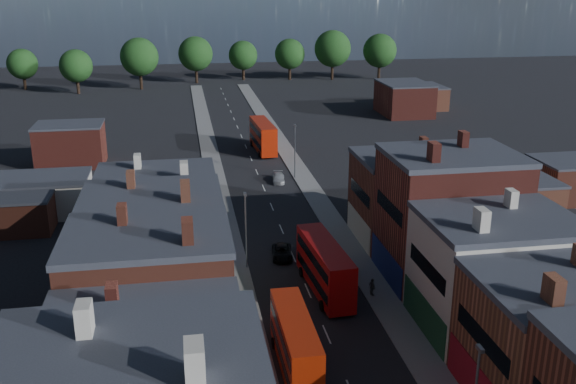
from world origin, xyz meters
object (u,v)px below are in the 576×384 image
object	(u,v)px
car_3	(278,178)
car_2	(282,252)
bus_1	(325,266)
bus_2	(263,136)
bus_0	(295,343)
ped_3	(372,287)

from	to	relation	value
car_3	car_2	bearing A→B (deg)	-90.83
bus_1	car_2	distance (m)	9.01
bus_2	car_3	size ratio (longest dim) A/B	2.85
bus_0	car_3	world-z (taller)	bus_0
bus_1	bus_2	bearing A→B (deg)	84.56
bus_1	ped_3	xyz separation A→B (m)	(4.17, -1.72, -1.63)
car_3	ped_3	world-z (taller)	ped_3
bus_0	bus_2	distance (m)	65.26
ped_3	car_2	bearing A→B (deg)	21.10
car_2	ped_3	world-z (taller)	ped_3
bus_1	ped_3	world-z (taller)	bus_1
car_2	bus_1	bearing A→B (deg)	-65.57
car_2	ped_3	size ratio (longest dim) A/B	2.61
ped_3	bus_0	bearing A→B (deg)	125.76
bus_0	bus_2	xyz separation A→B (m)	(6.10, 64.97, 0.38)
bus_0	car_2	distance (m)	20.80
bus_1	car_3	xyz separation A→B (m)	(1.02, 34.90, -1.99)
bus_0	bus_2	bearing A→B (deg)	84.61
bus_0	car_3	size ratio (longest dim) A/B	2.43
bus_0	ped_3	size ratio (longest dim) A/B	6.02
bus_2	ped_3	world-z (taller)	bus_2
bus_0	ped_3	world-z (taller)	bus_0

